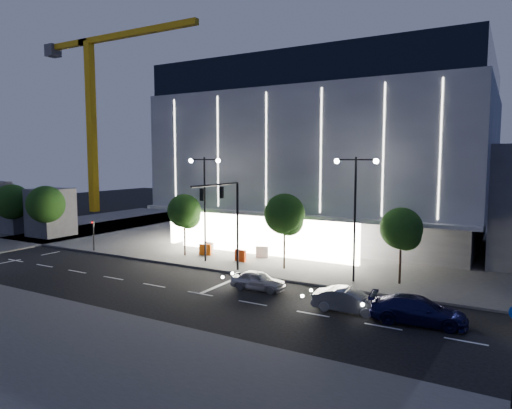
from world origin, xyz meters
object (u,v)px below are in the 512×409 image
at_px(barrier_d, 262,252).
at_px(traffic_mast, 227,210).
at_px(street_lamp_east, 355,200).
at_px(barrier_a, 205,250).
at_px(barrier_b, 209,247).
at_px(barrier_c, 240,256).
at_px(street_lamp_west, 205,193).
at_px(tree_right, 402,231).
at_px(car_third, 418,310).
at_px(tree_mid, 285,216).
at_px(ped_signal_far, 93,232).
at_px(tower_crane, 95,88).
at_px(tree_left, 185,213).
at_px(car_lead, 258,281).
at_px(car_second, 348,300).

bearing_deg(barrier_d, traffic_mast, -103.63).
height_order(traffic_mast, street_lamp_east, street_lamp_east).
relative_size(barrier_a, barrier_b, 1.00).
bearing_deg(street_lamp_east, barrier_c, 172.27).
relative_size(street_lamp_west, tree_right, 1.63).
height_order(car_third, barrier_b, car_third).
bearing_deg(car_third, tree_mid, 51.33).
relative_size(street_lamp_east, barrier_a, 8.18).
distance_m(ped_signal_far, tower_crane, 39.63).
bearing_deg(tree_mid, street_lamp_west, -171.74).
bearing_deg(tree_left, ped_signal_far, -164.39).
bearing_deg(tree_right, tree_mid, 180.00).
distance_m(tree_right, barrier_d, 13.16).
bearing_deg(car_third, tree_left, 64.81).
height_order(tree_left, car_lead, tree_left).
height_order(car_second, barrier_b, car_second).
bearing_deg(car_lead, traffic_mast, 57.46).
bearing_deg(barrier_c, barrier_a, -178.32).
height_order(street_lamp_east, tree_right, street_lamp_east).
bearing_deg(barrier_a, traffic_mast, -56.95).
relative_size(car_lead, barrier_d, 3.43).
xyz_separation_m(street_lamp_west, tree_mid, (7.03, 1.02, -1.62)).
height_order(ped_signal_far, barrier_d, ped_signal_far).
bearing_deg(street_lamp_east, car_third, -47.98).
distance_m(barrier_a, barrier_c, 4.13).
relative_size(car_third, barrier_a, 4.60).
bearing_deg(tree_right, barrier_a, 176.91).
bearing_deg(ped_signal_far, barrier_b, 23.88).
height_order(tower_crane, tree_left, tower_crane).
height_order(tree_left, barrier_d, tree_left).
bearing_deg(ped_signal_far, street_lamp_west, 7.13).
bearing_deg(tree_mid, car_lead, -81.64).
bearing_deg(street_lamp_east, tree_right, 18.63).
distance_m(car_second, barrier_d, 14.81).
bearing_deg(tree_right, car_third, -70.93).
distance_m(street_lamp_west, street_lamp_east, 13.00).
height_order(tower_crane, barrier_a, tower_crane).
bearing_deg(car_lead, tree_left, 58.25).
relative_size(tower_crane, car_second, 7.72).
bearing_deg(tree_mid, car_second, -43.27).
height_order(tree_right, barrier_b, tree_right).
relative_size(tree_left, car_third, 1.13).
xyz_separation_m(street_lamp_east, barrier_a, (-14.44, 1.96, -5.31)).
relative_size(street_lamp_east, car_third, 1.78).
bearing_deg(car_third, tower_crane, 56.67).
bearing_deg(barrier_c, tower_crane, 162.54).
distance_m(street_lamp_west, tree_right, 16.19).
height_order(tree_left, car_third, tree_left).
distance_m(traffic_mast, street_lamp_east, 9.43).
relative_size(ped_signal_far, car_third, 0.59).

